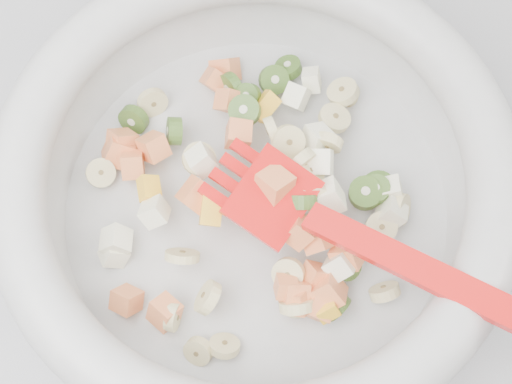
{
  "coord_description": "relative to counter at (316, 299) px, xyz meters",
  "views": [
    {
      "loc": [
        -0.09,
        1.17,
        1.53
      ],
      "look_at": [
        -0.09,
        1.41,
        0.95
      ],
      "focal_mm": 55.0,
      "sensor_mm": 36.0,
      "label": 1
    }
  ],
  "objects": [
    {
      "name": "mixing_bowl",
      "position": [
        -0.09,
        -0.04,
        0.51
      ],
      "size": [
        0.43,
        0.41,
        0.13
      ],
      "color": "beige",
      "rests_on": "counter"
    },
    {
      "name": "counter",
      "position": [
        0.0,
        0.0,
        0.0
      ],
      "size": [
        2.0,
        0.6,
        0.9
      ],
      "primitive_type": "cube",
      "color": "gray",
      "rests_on": "ground"
    }
  ]
}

